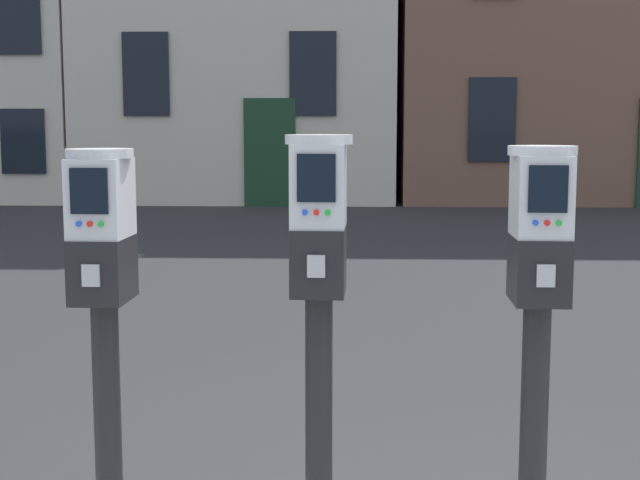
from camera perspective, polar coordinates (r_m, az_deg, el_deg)
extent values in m
cylinder|color=black|center=(3.18, -13.13, -11.73)|extent=(0.09, 0.09, 0.90)
cube|color=black|center=(3.05, -13.43, -1.78)|extent=(0.18, 0.24, 0.21)
cube|color=#A5A8AD|center=(2.93, -14.16, -2.17)|extent=(0.06, 0.01, 0.07)
cube|color=#B7BABF|center=(3.02, -13.56, 2.58)|extent=(0.18, 0.23, 0.26)
cube|color=black|center=(2.91, -14.27, 2.99)|extent=(0.12, 0.01, 0.14)
cylinder|color=blue|center=(2.93, -14.87, 0.98)|extent=(0.02, 0.01, 0.02)
cylinder|color=red|center=(2.91, -14.22, 0.98)|extent=(0.02, 0.01, 0.02)
cylinder|color=green|center=(2.90, -13.56, 0.98)|extent=(0.02, 0.01, 0.02)
cylinder|color=#B7BABF|center=(3.01, -13.65, 5.29)|extent=(0.22, 0.22, 0.03)
cylinder|color=black|center=(3.07, -0.07, -11.93)|extent=(0.09, 0.09, 0.93)
cube|color=black|center=(2.93, -0.07, -1.27)|extent=(0.18, 0.24, 0.22)
cube|color=#A5A8AD|center=(2.81, -0.24, -1.66)|extent=(0.06, 0.01, 0.07)
cube|color=#B7BABF|center=(2.91, -0.07, 3.42)|extent=(0.18, 0.23, 0.26)
cube|color=black|center=(2.79, -0.23, 3.90)|extent=(0.12, 0.01, 0.15)
cylinder|color=blue|center=(2.80, -0.95, 1.74)|extent=(0.02, 0.01, 0.02)
cylinder|color=red|center=(2.79, -0.24, 1.73)|extent=(0.02, 0.01, 0.02)
cylinder|color=green|center=(2.79, 0.48, 1.73)|extent=(0.02, 0.01, 0.02)
cylinder|color=#B7BABF|center=(2.90, -0.07, 6.32)|extent=(0.22, 0.22, 0.03)
cylinder|color=black|center=(3.13, 13.22, -11.98)|extent=(0.09, 0.09, 0.91)
cube|color=black|center=(2.99, 13.53, -1.79)|extent=(0.18, 0.24, 0.21)
cube|color=#A5A8AD|center=(2.87, 13.96, -2.19)|extent=(0.06, 0.01, 0.07)
cube|color=#B7BABF|center=(2.97, 13.67, 2.69)|extent=(0.18, 0.23, 0.26)
cube|color=black|center=(2.85, 14.09, 3.11)|extent=(0.12, 0.01, 0.14)
cylinder|color=blue|center=(2.85, 13.34, 1.05)|extent=(0.02, 0.01, 0.02)
cylinder|color=red|center=(2.86, 14.03, 1.05)|extent=(0.02, 0.01, 0.02)
cylinder|color=green|center=(2.86, 14.72, 1.04)|extent=(0.02, 0.01, 0.02)
cylinder|color=#B7BABF|center=(2.96, 13.75, 5.47)|extent=(0.22, 0.22, 0.03)
cube|color=black|center=(18.84, -18.10, 5.89)|extent=(0.87, 0.06, 1.27)
cube|color=black|center=(18.93, -18.38, 12.87)|extent=(0.87, 0.06, 1.27)
cube|color=black|center=(18.16, -10.85, 10.17)|extent=(0.90, 0.06, 1.60)
cube|color=black|center=(17.72, -0.45, 10.37)|extent=(0.90, 0.06, 1.60)
cube|color=#193823|center=(17.76, -3.16, 5.48)|extent=(1.00, 0.07, 2.10)
cube|color=black|center=(17.87, 10.72, 7.42)|extent=(0.90, 0.06, 1.60)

